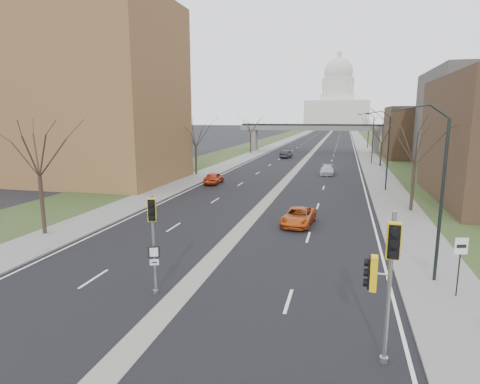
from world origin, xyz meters
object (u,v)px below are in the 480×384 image
at_px(signal_pole_right, 384,268).
at_px(car_left_far, 286,154).
at_px(car_right_near, 298,216).
at_px(speed_limit_sign, 460,256).
at_px(car_right_mid, 327,170).
at_px(car_left_near, 214,178).
at_px(signal_pole_median, 153,228).

bearing_deg(signal_pole_right, car_left_far, 103.86).
distance_m(signal_pole_right, car_right_near, 17.87).
xyz_separation_m(speed_limit_sign, car_right_mid, (-7.49, 38.93, -1.37)).
xyz_separation_m(car_left_far, car_right_mid, (8.94, -21.77, -0.07)).
distance_m(signal_pole_right, car_right_mid, 45.28).
bearing_deg(car_left_near, car_left_far, -99.97).
relative_size(car_right_near, car_right_mid, 1.02).
relative_size(car_left_near, car_right_near, 0.92).
bearing_deg(car_right_near, car_right_mid, 92.85).
relative_size(signal_pole_right, car_left_near, 1.22).
bearing_deg(signal_pole_right, speed_limit_sign, 61.14).
relative_size(car_left_near, car_right_mid, 0.94).
relative_size(speed_limit_sign, car_left_near, 0.65).
height_order(signal_pole_right, car_left_far, signal_pole_right).
bearing_deg(car_right_near, signal_pole_right, -70.21).
height_order(car_left_near, car_left_far, car_left_far).
relative_size(signal_pole_median, signal_pole_right, 0.89).
bearing_deg(signal_pole_right, signal_pole_median, 166.27).
distance_m(signal_pole_median, car_left_far, 64.02).
xyz_separation_m(car_left_far, car_right_near, (8.02, -49.78, -0.09)).
height_order(signal_pole_right, car_right_near, signal_pole_right).
distance_m(signal_pole_right, car_left_far, 68.06).
bearing_deg(signal_pole_median, car_right_near, 46.49).
bearing_deg(signal_pole_median, speed_limit_sign, -10.53).
height_order(car_right_near, car_right_mid, car_right_mid).
bearing_deg(car_right_mid, signal_pole_right, -86.05).
relative_size(signal_pole_right, car_right_mid, 1.15).
bearing_deg(speed_limit_sign, car_right_near, 112.58).
bearing_deg(speed_limit_sign, car_left_near, 111.98).
distance_m(signal_pole_median, signal_pole_right, 10.04).
xyz_separation_m(signal_pole_right, car_right_mid, (-3.65, 45.05, -2.78)).
height_order(speed_limit_sign, car_right_near, speed_limit_sign).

